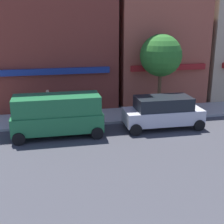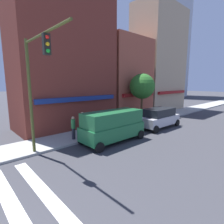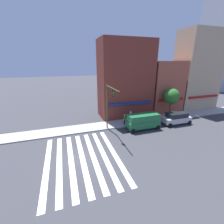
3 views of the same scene
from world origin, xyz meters
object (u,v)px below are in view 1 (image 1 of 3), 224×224
Objects in this scene: van_green at (57,114)px; pedestrian_green_top at (21,109)px; fire_hydrant at (42,117)px; street_tree at (161,56)px; pedestrian_white_shirt at (48,102)px; suv_silver at (163,112)px.

van_green is 3.03m from pedestrian_green_top.
fire_hydrant is 8.73m from street_tree.
pedestrian_white_shirt is 2.10× the size of fire_hydrant.
van_green is 2.04m from fire_hydrant.
street_tree is at bearing -100.39° from pedestrian_white_shirt.
pedestrian_green_top is at bearing 122.12° from pedestrian_white_shirt.
pedestrian_green_top is 9.66m from street_tree.
pedestrian_white_shirt is (-6.73, 3.44, 0.04)m from suv_silver.
pedestrian_white_shirt and pedestrian_green_top have the same top height.
suv_silver reaches higher than pedestrian_white_shirt.
van_green reaches higher than pedestrian_white_shirt.
pedestrian_green_top is at bearing 166.31° from suv_silver.
fire_hydrant is (-7.18, 1.70, -0.42)m from suv_silver.
fire_hydrant is (1.22, -0.45, -0.46)m from pedestrian_green_top.
suv_silver is 2.67× the size of pedestrian_green_top.
pedestrian_green_top is at bearing 159.58° from fire_hydrant.
street_tree reaches higher than van_green.
fire_hydrant is at bearing -172.13° from street_tree.
van_green is 1.06× the size of suv_silver.
suv_silver is 2.67× the size of pedestrian_white_shirt.
street_tree is (7.96, 1.10, 3.41)m from fire_hydrant.
van_green is 2.83× the size of pedestrian_green_top.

